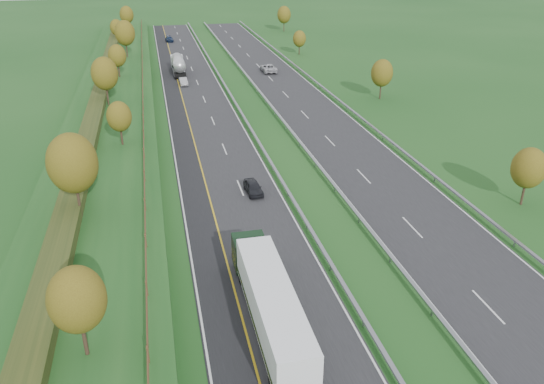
{
  "coord_description": "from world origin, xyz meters",
  "views": [
    {
      "loc": [
        -6.73,
        -15.73,
        23.8
      ],
      "look_at": [
        3.32,
        28.79,
        2.2
      ],
      "focal_mm": 35.0,
      "sensor_mm": 36.0,
      "label": 1
    }
  ],
  "objects_px": {
    "car_oncoming": "(268,68)",
    "box_lorry": "(269,301)",
    "car_dark_near": "(253,187)",
    "car_silver_mid": "(183,81)",
    "car_small_far": "(169,39)",
    "road_tanker": "(178,64)"
  },
  "relations": [
    {
      "from": "car_dark_near",
      "to": "car_oncoming",
      "type": "distance_m",
      "value": 56.86
    },
    {
      "from": "car_dark_near",
      "to": "car_oncoming",
      "type": "xyz_separation_m",
      "value": [
        13.72,
        55.18,
        0.16
      ]
    },
    {
      "from": "car_dark_near",
      "to": "car_silver_mid",
      "type": "height_order",
      "value": "car_dark_near"
    },
    {
      "from": "box_lorry",
      "to": "car_silver_mid",
      "type": "height_order",
      "value": "box_lorry"
    },
    {
      "from": "box_lorry",
      "to": "car_dark_near",
      "type": "height_order",
      "value": "box_lorry"
    },
    {
      "from": "road_tanker",
      "to": "car_oncoming",
      "type": "bearing_deg",
      "value": -9.28
    },
    {
      "from": "box_lorry",
      "to": "car_silver_mid",
      "type": "distance_m",
      "value": 69.55
    },
    {
      "from": "road_tanker",
      "to": "car_small_far",
      "type": "distance_m",
      "value": 37.91
    },
    {
      "from": "car_small_far",
      "to": "car_oncoming",
      "type": "relative_size",
      "value": 0.77
    },
    {
      "from": "box_lorry",
      "to": "car_dark_near",
      "type": "distance_m",
      "value": 21.56
    },
    {
      "from": "box_lorry",
      "to": "car_small_far",
      "type": "distance_m",
      "value": 117.26
    },
    {
      "from": "box_lorry",
      "to": "road_tanker",
      "type": "xyz_separation_m",
      "value": [
        -0.97,
        79.35,
        -0.47
      ]
    },
    {
      "from": "car_small_far",
      "to": "car_oncoming",
      "type": "distance_m",
      "value": 44.46
    },
    {
      "from": "car_silver_mid",
      "to": "car_small_far",
      "type": "xyz_separation_m",
      "value": [
        -0.21,
        47.71,
        0.0
      ]
    },
    {
      "from": "car_oncoming",
      "to": "car_dark_near",
      "type": "bearing_deg",
      "value": 76.6
    },
    {
      "from": "box_lorry",
      "to": "car_small_far",
      "type": "relative_size",
      "value": 3.66
    },
    {
      "from": "car_oncoming",
      "to": "box_lorry",
      "type": "bearing_deg",
      "value": 78.23
    },
    {
      "from": "car_silver_mid",
      "to": "car_small_far",
      "type": "height_order",
      "value": "car_small_far"
    },
    {
      "from": "box_lorry",
      "to": "car_oncoming",
      "type": "xyz_separation_m",
      "value": [
        16.72,
        76.46,
        -1.49
      ]
    },
    {
      "from": "road_tanker",
      "to": "car_small_far",
      "type": "height_order",
      "value": "road_tanker"
    },
    {
      "from": "road_tanker",
      "to": "car_silver_mid",
      "type": "distance_m",
      "value": 9.89
    },
    {
      "from": "car_silver_mid",
      "to": "car_small_far",
      "type": "bearing_deg",
      "value": 87.69
    }
  ]
}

